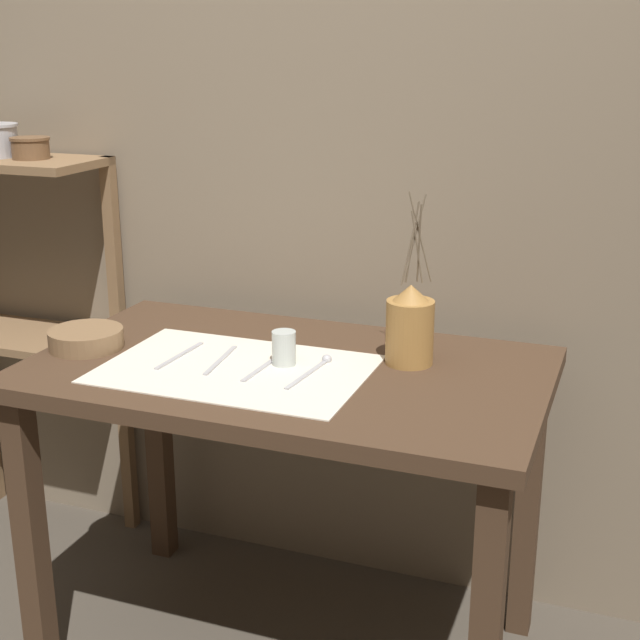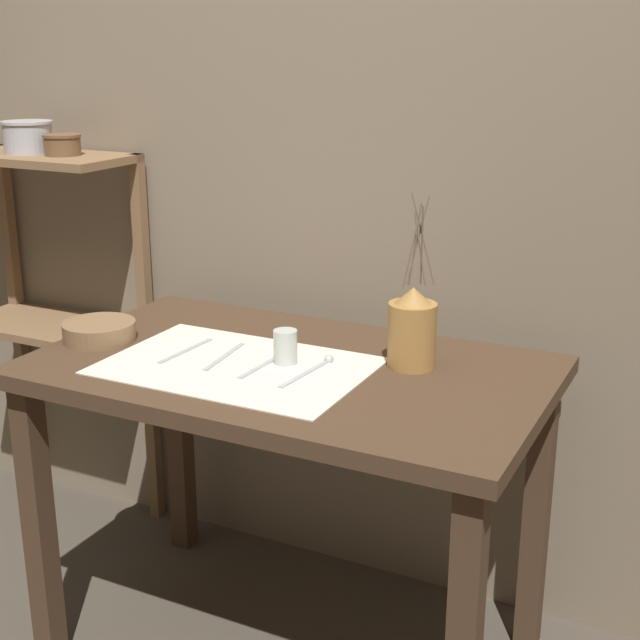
# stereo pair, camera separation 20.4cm
# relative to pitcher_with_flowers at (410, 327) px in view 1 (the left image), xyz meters

# --- Properties ---
(stone_wall_back) EXTENTS (7.00, 0.06, 2.40)m
(stone_wall_back) POSITION_rel_pitcher_with_flowers_xyz_m (-0.27, 0.36, 0.31)
(stone_wall_back) COLOR #7A6B56
(stone_wall_back) RESTS_ON ground_plane
(wooden_table) EXTENTS (1.22, 0.72, 0.80)m
(wooden_table) POSITION_rel_pitcher_with_flowers_xyz_m (-0.27, -0.11, -0.21)
(wooden_table) COLOR #422D1E
(wooden_table) RESTS_ON ground_plane
(wooden_shelf_unit) EXTENTS (0.58, 0.28, 1.21)m
(wooden_shelf_unit) POSITION_rel_pitcher_with_flowers_xyz_m (-1.27, 0.20, -0.05)
(wooden_shelf_unit) COLOR brown
(wooden_shelf_unit) RESTS_ON ground_plane
(linen_cloth) EXTENTS (0.61, 0.42, 0.00)m
(linen_cloth) POSITION_rel_pitcher_with_flowers_xyz_m (-0.37, -0.18, -0.09)
(linen_cloth) COLOR beige
(linen_cloth) RESTS_ON wooden_table
(pitcher_with_flowers) EXTENTS (0.11, 0.11, 0.41)m
(pitcher_with_flowers) POSITION_rel_pitcher_with_flowers_xyz_m (0.00, 0.00, 0.00)
(pitcher_with_flowers) COLOR olive
(pitcher_with_flowers) RESTS_ON wooden_table
(wooden_bowl) EXTENTS (0.18, 0.18, 0.05)m
(wooden_bowl) POSITION_rel_pitcher_with_flowers_xyz_m (-0.78, -0.17, -0.07)
(wooden_bowl) COLOR brown
(wooden_bowl) RESTS_ON wooden_table
(glass_tumbler_near) EXTENTS (0.06, 0.06, 0.08)m
(glass_tumbler_near) POSITION_rel_pitcher_with_flowers_xyz_m (-0.27, -0.12, -0.05)
(glass_tumbler_near) COLOR #B7C1BC
(glass_tumbler_near) RESTS_ON wooden_table
(fork_inner) EXTENTS (0.02, 0.20, 0.00)m
(fork_inner) POSITION_rel_pitcher_with_flowers_xyz_m (-0.53, -0.16, -0.09)
(fork_inner) COLOR #A8A8AD
(fork_inner) RESTS_ON wooden_table
(fork_outer) EXTENTS (0.03, 0.20, 0.00)m
(fork_outer) POSITION_rel_pitcher_with_flowers_xyz_m (-0.42, -0.15, -0.09)
(fork_outer) COLOR #A8A8AD
(fork_outer) RESTS_ON wooden_table
(knife_center) EXTENTS (0.02, 0.20, 0.00)m
(knife_center) POSITION_rel_pitcher_with_flowers_xyz_m (-0.31, -0.16, -0.09)
(knife_center) COLOR #A8A8AD
(knife_center) RESTS_ON wooden_table
(spoon_outer) EXTENTS (0.04, 0.22, 0.02)m
(spoon_outer) POSITION_rel_pitcher_with_flowers_xyz_m (-0.19, -0.11, -0.08)
(spoon_outer) COLOR #A8A8AD
(spoon_outer) RESTS_ON wooden_table
(metal_pot_small) EXTENTS (0.11, 0.11, 0.06)m
(metal_pot_small) POSITION_rel_pitcher_with_flowers_xyz_m (-1.17, 0.17, 0.36)
(metal_pot_small) COLOR brown
(metal_pot_small) RESTS_ON wooden_shelf_unit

